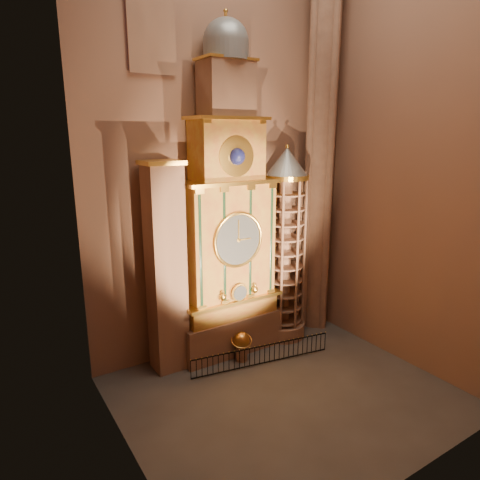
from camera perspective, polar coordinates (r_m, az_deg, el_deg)
floor at (r=20.47m, az=6.10°, el=-19.75°), size 14.00×14.00×0.00m
wall_back at (r=21.99m, az=-3.18°, el=13.09°), size 22.00×0.00×22.00m
wall_left at (r=13.68m, az=-16.71°, el=11.95°), size 0.00×22.00×22.00m
wall_right at (r=22.15m, az=21.53°, el=12.17°), size 0.00×22.00×22.00m
astronomical_clock at (r=21.60m, az=-1.66°, el=1.53°), size 5.60×2.41×16.70m
portrait_tower at (r=20.54m, az=-9.83°, el=-3.77°), size 1.80×1.60×10.20m
stair_turret at (r=23.68m, az=5.97°, el=-0.94°), size 2.50×2.50×10.80m
gothic_pier at (r=24.81m, az=10.71°, el=12.99°), size 2.04×2.04×22.00m
stained_glass_window at (r=21.15m, az=-11.84°, el=27.85°), size 2.20×0.14×5.20m
celestial_globe at (r=22.44m, az=0.20°, el=-13.63°), size 1.34×1.30×1.56m
iron_railing at (r=22.26m, az=2.98°, el=-15.05°), size 7.34×1.34×1.00m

